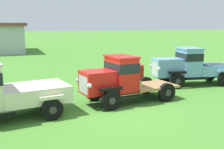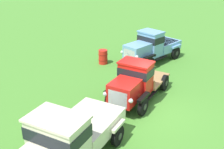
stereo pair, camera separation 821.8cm
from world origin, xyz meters
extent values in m
plane|color=#47842D|center=(0.00, 0.00, 0.00)|extent=(240.00, 240.00, 0.00)
cylinder|color=black|center=(-2.90, -0.11, 0.40)|extent=(0.81, 0.29, 0.80)
cylinder|color=#2D2D2D|center=(-2.88, -0.21, 0.40)|extent=(0.28, 0.07, 0.28)
cylinder|color=black|center=(-3.19, 1.88, 0.40)|extent=(0.81, 0.29, 0.80)
cylinder|color=#2D2D2D|center=(-3.21, 1.98, 0.40)|extent=(0.28, 0.07, 0.28)
cube|color=beige|center=(-3.41, 0.83, 0.84)|extent=(2.72, 2.19, 0.61)
cube|color=black|center=(-3.41, 0.83, 1.11)|extent=(2.28, 1.85, 0.06)
cube|color=beige|center=(-2.90, -0.11, 0.85)|extent=(0.90, 0.33, 0.12)
cube|color=beige|center=(-3.19, 1.88, 0.85)|extent=(0.90, 0.33, 0.12)
cylinder|color=black|center=(-0.49, 0.20, 0.42)|extent=(0.86, 0.28, 0.84)
cylinder|color=#2D2D2D|center=(-0.48, 0.09, 0.42)|extent=(0.30, 0.06, 0.29)
cylinder|color=black|center=(-0.68, 1.84, 0.42)|extent=(0.86, 0.28, 0.84)
cylinder|color=#2D2D2D|center=(-0.70, 1.95, 0.42)|extent=(0.30, 0.06, 0.29)
cylinder|color=black|center=(2.30, 0.52, 0.42)|extent=(0.86, 0.28, 0.84)
cylinder|color=#2D2D2D|center=(2.32, 0.42, 0.42)|extent=(0.30, 0.06, 0.29)
cylinder|color=black|center=(2.11, 2.17, 0.42)|extent=(0.86, 0.28, 0.84)
cylinder|color=#2D2D2D|center=(2.10, 2.27, 0.42)|extent=(0.30, 0.06, 0.29)
cube|color=black|center=(0.76, 1.17, 0.50)|extent=(4.17, 1.38, 0.12)
cube|color=red|center=(-0.79, 0.99, 1.04)|extent=(1.46, 1.31, 0.96)
cube|color=silver|center=(-1.42, 0.92, 0.99)|extent=(0.16, 0.91, 0.72)
sphere|color=silver|center=(-1.36, 0.30, 1.06)|extent=(0.20, 0.20, 0.20)
sphere|color=silver|center=(-1.50, 1.54, 1.06)|extent=(0.20, 0.20, 0.20)
cube|color=black|center=(-0.49, 0.20, 0.89)|extent=(0.98, 0.31, 0.12)
cube|color=black|center=(-0.68, 1.84, 0.89)|extent=(0.98, 0.31, 0.12)
cube|color=red|center=(0.34, 1.13, 1.28)|extent=(1.10, 1.56, 1.45)
cube|color=black|center=(0.34, 1.13, 1.61)|extent=(1.14, 1.59, 0.41)
cube|color=red|center=(0.34, 1.13, 2.05)|extent=(1.20, 1.63, 0.08)
cube|color=black|center=(0.53, 0.33, 0.48)|extent=(1.32, 0.29, 0.05)
cube|color=black|center=(0.34, 1.94, 0.48)|extent=(1.32, 0.29, 0.05)
cube|color=#9E7547|center=(1.88, 1.31, 0.61)|extent=(2.35, 1.93, 0.10)
cube|color=#9E7547|center=(0.85, 1.19, 0.84)|extent=(0.26, 1.57, 0.44)
cylinder|color=black|center=(4.17, 2.46, 0.42)|extent=(0.86, 0.30, 0.84)
cylinder|color=#2D2D2D|center=(4.15, 2.36, 0.42)|extent=(0.30, 0.08, 0.29)
cylinder|color=black|center=(4.42, 4.03, 0.42)|extent=(0.86, 0.30, 0.84)
cylinder|color=#2D2D2D|center=(4.44, 4.13, 0.42)|extent=(0.30, 0.08, 0.29)
cylinder|color=black|center=(7.23, 3.57, 0.42)|extent=(0.86, 0.30, 0.84)
cylinder|color=#2D2D2D|center=(7.25, 3.67, 0.42)|extent=(0.30, 0.08, 0.29)
cube|color=black|center=(5.56, 3.04, 0.50)|extent=(4.28, 1.54, 0.12)
cube|color=#70A3D1|center=(4.07, 3.28, 1.06)|extent=(1.70, 1.35, 0.99)
cube|color=silver|center=(3.33, 3.40, 1.01)|extent=(0.20, 0.87, 0.74)
sphere|color=silver|center=(3.23, 2.81, 1.08)|extent=(0.20, 0.20, 0.20)
sphere|color=silver|center=(3.42, 3.99, 1.08)|extent=(0.20, 0.20, 0.20)
cube|color=black|center=(4.17, 2.46, 0.89)|extent=(0.99, 0.35, 0.12)
cube|color=black|center=(4.42, 4.03, 0.89)|extent=(0.99, 0.35, 0.12)
cube|color=#70A3D1|center=(5.31, 3.08, 1.30)|extent=(1.19, 1.54, 1.49)
cube|color=black|center=(5.31, 3.08, 1.64)|extent=(1.23, 1.58, 0.42)
cube|color=#70A3D1|center=(5.31, 3.08, 2.09)|extent=(1.30, 1.62, 0.08)
cube|color=black|center=(5.28, 2.29, 0.48)|extent=(1.37, 0.36, 0.05)
cube|color=black|center=(5.53, 3.83, 0.48)|extent=(1.37, 0.36, 0.05)
cube|color=#70A3D1|center=(6.80, 2.84, 0.85)|extent=(2.25, 1.77, 0.58)
cube|color=black|center=(6.80, 2.84, 1.11)|extent=(1.89, 1.50, 0.06)
cube|color=#70A3D1|center=(7.23, 3.57, 0.89)|extent=(0.94, 0.35, 0.12)
cylinder|color=red|center=(3.39, 5.45, 0.46)|extent=(0.57, 0.57, 0.92)
cylinder|color=maroon|center=(3.39, 5.45, 0.65)|extent=(0.60, 0.60, 0.03)
cylinder|color=maroon|center=(3.39, 5.45, 0.28)|extent=(0.60, 0.60, 0.03)
camera|label=1|loc=(-4.39, -10.00, 3.47)|focal=45.00mm
camera|label=2|loc=(-10.06, -5.07, 6.79)|focal=45.00mm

